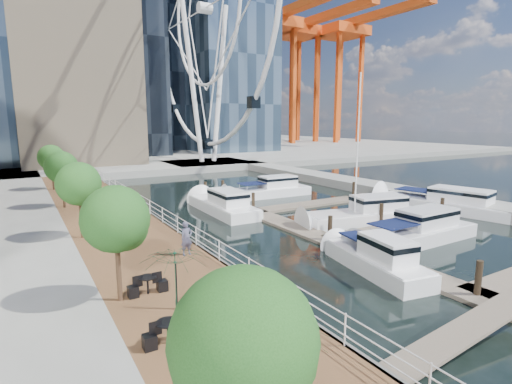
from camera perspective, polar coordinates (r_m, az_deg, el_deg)
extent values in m
plane|color=black|center=(20.05, 19.40, -13.93)|extent=(520.00, 520.00, 0.00)
cube|color=brown|center=(27.99, -18.81, -5.92)|extent=(6.00, 60.00, 1.00)
cube|color=#595954|center=(28.72, -12.94, -5.22)|extent=(0.25, 60.00, 1.00)
cube|color=gray|center=(114.58, -23.85, 5.55)|extent=(200.00, 114.00, 1.00)
cube|color=gray|center=(47.20, 16.36, 0.61)|extent=(4.00, 60.00, 1.00)
cube|color=gray|center=(69.90, -6.87, 3.93)|extent=(14.00, 12.00, 1.00)
cube|color=#6D6051|center=(28.71, 7.81, -5.89)|extent=(2.00, 32.00, 0.20)
cube|color=#6D6051|center=(31.43, 18.73, -4.93)|extent=(12.00, 2.00, 0.20)
cube|color=#6D6051|center=(38.42, 7.33, -1.78)|extent=(12.00, 2.00, 0.20)
cylinder|color=white|center=(68.78, -9.08, 15.05)|extent=(0.80, 0.80, 26.00)
cylinder|color=white|center=(70.81, -5.20, 14.98)|extent=(0.80, 0.80, 26.00)
torus|color=white|center=(71.80, -7.34, 24.61)|extent=(0.70, 44.70, 44.70)
sphere|color=#265B1E|center=(7.22, -1.78, -20.56)|extent=(2.60, 2.60, 2.60)
cylinder|color=#3F2B1C|center=(16.75, -19.02, -10.64)|extent=(0.20, 0.20, 2.40)
sphere|color=#265B1E|center=(16.14, -19.45, -3.64)|extent=(2.60, 2.60, 2.60)
cylinder|color=#3F2B1C|center=(26.25, -23.67, -3.45)|extent=(0.20, 0.20, 2.40)
sphere|color=#265B1E|center=(25.87, -24.00, 1.08)|extent=(2.60, 2.60, 2.60)
cylinder|color=#3F2B1C|center=(36.02, -25.80, -0.11)|extent=(0.20, 0.20, 2.40)
sphere|color=#265B1E|center=(35.74, -26.05, 3.20)|extent=(2.60, 2.60, 2.60)
cylinder|color=#3F2B1C|center=(45.89, -27.01, 1.80)|extent=(0.20, 0.20, 2.40)
sphere|color=#265B1E|center=(45.67, -27.22, 4.40)|extent=(2.60, 2.60, 2.60)
imported|color=#484861|center=(21.37, -9.89, -6.55)|extent=(0.71, 0.52, 1.81)
imported|color=#8C6E60|center=(29.45, -18.38, -2.59)|extent=(0.61, 0.77, 1.51)
imported|color=#2F353B|center=(39.54, -23.13, 0.32)|extent=(1.00, 0.58, 1.59)
imported|color=#0F3820|center=(10.86, 4.01, -23.08)|extent=(2.42, 2.47, 2.08)
imported|color=#103C25|center=(15.42, -11.30, -12.20)|extent=(2.74, 2.79, 2.35)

